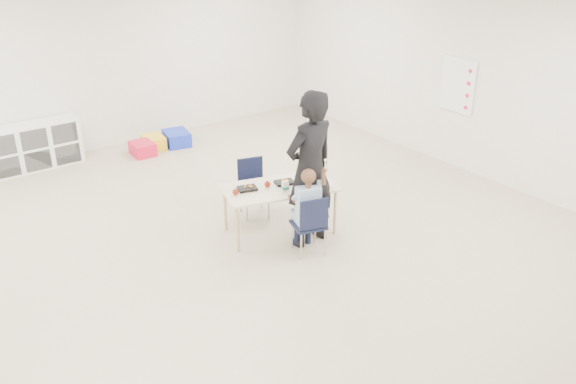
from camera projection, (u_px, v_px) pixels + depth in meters
room at (256, 145)px, 6.28m from camera, size 9.00×9.02×2.80m
table at (280, 209)px, 7.37m from camera, size 1.47×1.02×0.61m
chair_near at (309, 223)px, 6.92m from camera, size 0.44×0.42×0.74m
chair_far at (254, 189)px, 7.77m from camera, size 0.44×0.42×0.74m
child at (309, 207)px, 6.83m from camera, size 0.61×0.61×1.16m
lunch_tray_near at (284, 182)px, 7.31m from camera, size 0.26×0.22×0.03m
lunch_tray_far at (247, 188)px, 7.15m from camera, size 0.26×0.22×0.03m
milk_carton at (285, 186)px, 7.14m from camera, size 0.09×0.09×0.10m
bread_roll at (303, 184)px, 7.23m from camera, size 0.09×0.09×0.07m
apple_near at (267, 184)px, 7.22m from camera, size 0.07×0.07×0.07m
apple_far at (235, 192)px, 7.02m from camera, size 0.07×0.07×0.07m
cubby_shelf at (32, 146)px, 9.17m from camera, size 1.40×0.40×0.70m
rules_poster at (458, 85)px, 8.94m from camera, size 0.02×0.60×0.80m
adult at (310, 170)px, 6.90m from camera, size 0.71×0.49×1.86m
bin_red at (143, 149)px, 9.77m from camera, size 0.35×0.44×0.21m
bin_yellow at (154, 142)px, 10.04m from camera, size 0.38×0.46×0.20m
bin_blue at (177, 138)px, 10.17m from camera, size 0.46×0.54×0.24m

